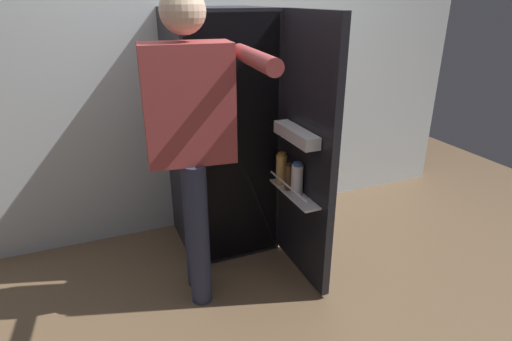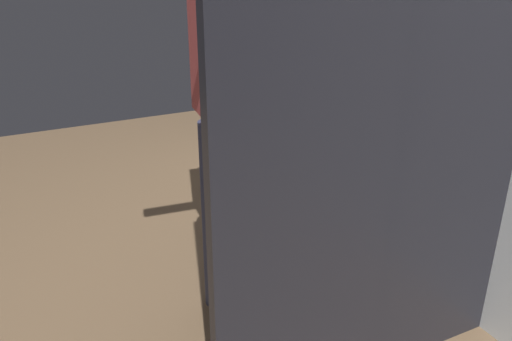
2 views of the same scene
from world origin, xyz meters
The scene contains 3 objects.
kitchen_wall centered at (0.00, 0.92, 1.23)m, with size 4.40×0.10×2.47m, color silver.
refrigerator centered at (0.02, 0.51, 0.81)m, with size 0.66×1.22×1.61m.
person centered at (-0.33, 0.01, 1.04)m, with size 0.57×0.81×1.72m.
Camera 2 is at (1.50, -0.78, 1.50)m, focal length 36.83 mm.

